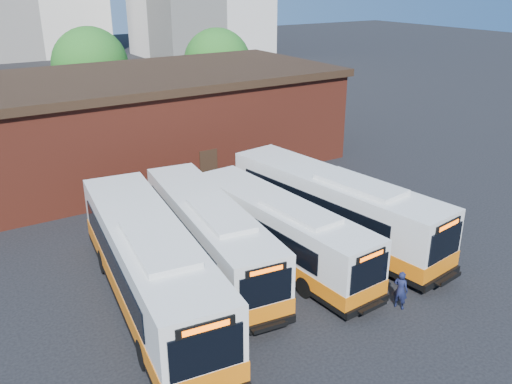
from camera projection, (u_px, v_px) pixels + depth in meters
ground at (307, 308)px, 21.60m from camera, size 220.00×220.00×0.00m
bus_west at (150, 269)px, 21.21m from camera, size 4.31×13.52×3.63m
bus_midwest at (209, 237)px, 24.21m from camera, size 3.84×12.05×3.24m
bus_mideast at (279, 233)px, 24.72m from camera, size 3.08×11.51×3.10m
bus_east at (334, 209)px, 26.76m from camera, size 4.29×12.97×3.48m
transit_worker at (401, 290)px, 21.34m from camera, size 0.58×0.69×1.62m
depot_building at (126, 122)px, 36.07m from camera, size 28.60×12.60×6.40m
tree_mid at (90, 65)px, 47.36m from camera, size 6.56×6.56×8.36m
tree_east at (217, 62)px, 50.58m from camera, size 6.24×6.24×7.96m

